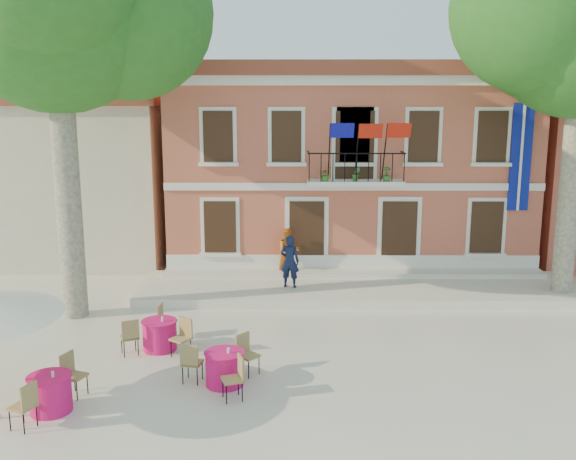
# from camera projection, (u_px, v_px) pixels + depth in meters

# --- Properties ---
(ground) EXTENTS (90.00, 90.00, 0.00)m
(ground) POSITION_uv_depth(u_px,v_px,m) (296.00, 343.00, 16.68)
(ground) COLOR beige
(ground) RESTS_ON ground
(main_building) EXTENTS (13.50, 9.59, 7.50)m
(main_building) POSITION_uv_depth(u_px,v_px,m) (345.00, 161.00, 25.69)
(main_building) COLOR #C05E45
(main_building) RESTS_ON ground
(neighbor_west) EXTENTS (9.40, 9.40, 6.40)m
(neighbor_west) POSITION_uv_depth(u_px,v_px,m) (69.00, 172.00, 26.88)
(neighbor_west) COLOR beige
(neighbor_west) RESTS_ON ground
(terrace) EXTENTS (14.00, 3.40, 0.30)m
(terrace) POSITION_uv_depth(u_px,v_px,m) (356.00, 289.00, 20.94)
(terrace) COLOR silver
(terrace) RESTS_ON ground
(plane_tree_west) EXTENTS (6.04, 6.04, 11.87)m
(plane_tree_west) POSITION_uv_depth(u_px,v_px,m) (55.00, 2.00, 17.08)
(plane_tree_west) COLOR #A59E84
(plane_tree_west) RESTS_ON ground
(pedestrian_navy) EXTENTS (0.68, 0.52, 1.70)m
(pedestrian_navy) POSITION_uv_depth(u_px,v_px,m) (290.00, 261.00, 20.47)
(pedestrian_navy) COLOR #111938
(pedestrian_navy) RESTS_ON terrace
(pedestrian_orange) EXTENTS (0.94, 0.83, 1.62)m
(pedestrian_orange) POSITION_uv_depth(u_px,v_px,m) (288.00, 252.00, 21.89)
(pedestrian_orange) COLOR #C76817
(pedestrian_orange) RESTS_ON terrace
(cafe_table_0) EXTENTS (1.87, 1.70, 0.95)m
(cafe_table_0) POSITION_uv_depth(u_px,v_px,m) (159.00, 333.00, 16.19)
(cafe_table_0) COLOR #E51576
(cafe_table_0) RESTS_ON ground
(cafe_table_1) EXTENTS (1.77, 1.84, 0.95)m
(cafe_table_1) POSITION_uv_depth(u_px,v_px,m) (224.00, 367.00, 14.19)
(cafe_table_1) COLOR #E51576
(cafe_table_1) RESTS_ON ground
(cafe_table_2) EXTENTS (1.09, 1.94, 0.95)m
(cafe_table_2) POSITION_uv_depth(u_px,v_px,m) (50.00, 392.00, 12.97)
(cafe_table_2) COLOR #E51576
(cafe_table_2) RESTS_ON ground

